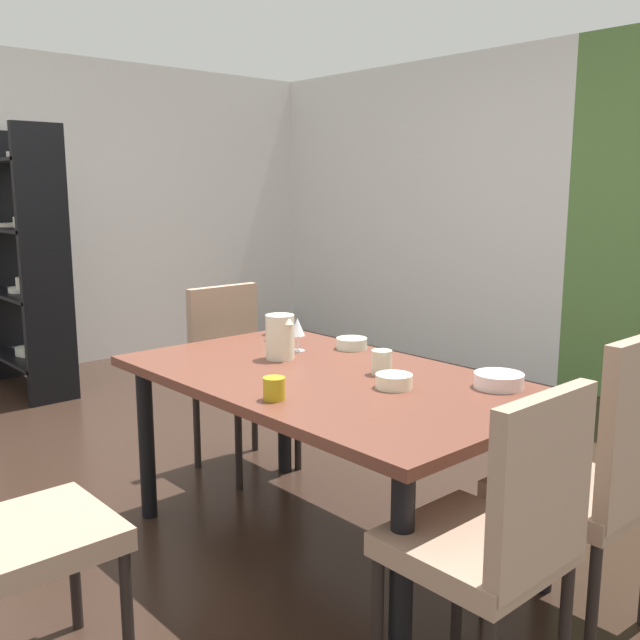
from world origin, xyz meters
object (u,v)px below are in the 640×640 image
(chair_right_far, at_px, (598,472))
(wine_glass_near_shelf, at_px, (297,328))
(dining_table, at_px, (326,395))
(cup_front, at_px, (274,389))
(serving_bowl_corner, at_px, (394,381))
(cup_center, at_px, (382,362))
(serving_bowl_east, at_px, (499,380))
(pitcher_south, at_px, (280,336))
(display_shelf, at_px, (22,263))
(chair_left_far, at_px, (237,366))
(serving_bowl_right, at_px, (352,343))
(chair_right_near, at_px, (499,532))
(cup_left, at_px, (274,327))
(wine_glass_north, at_px, (276,320))

(chair_right_far, distance_m, wine_glass_near_shelf, 1.42)
(dining_table, bearing_deg, cup_front, -70.31)
(serving_bowl_corner, xyz_separation_m, cup_center, (-0.17, 0.11, 0.02))
(serving_bowl_corner, bearing_deg, chair_right_far, 17.28)
(serving_bowl_east, xyz_separation_m, pitcher_south, (-0.89, -0.32, 0.07))
(dining_table, height_order, pitcher_south, pitcher_south)
(dining_table, bearing_deg, chair_right_far, 15.11)
(wine_glass_near_shelf, bearing_deg, display_shelf, -175.85)
(chair_left_far, height_order, serving_bowl_right, chair_left_far)
(chair_left_far, relative_size, pitcher_south, 4.95)
(chair_right_far, relative_size, wine_glass_near_shelf, 6.82)
(display_shelf, distance_m, serving_bowl_right, 3.00)
(wine_glass_near_shelf, bearing_deg, dining_table, -24.54)
(chair_right_near, xyz_separation_m, cup_left, (-1.75, 0.60, 0.24))
(pitcher_south, bearing_deg, wine_glass_near_shelf, 112.31)
(pitcher_south, bearing_deg, dining_table, -5.04)
(serving_bowl_corner, height_order, cup_front, cup_front)
(serving_bowl_east, xyz_separation_m, cup_front, (-0.43, -0.71, 0.01))
(wine_glass_north, bearing_deg, chair_right_far, 0.73)
(serving_bowl_corner, bearing_deg, cup_left, 165.53)
(cup_center, bearing_deg, display_shelf, -176.71)
(dining_table, distance_m, cup_center, 0.25)
(display_shelf, relative_size, cup_left, 24.16)
(serving_bowl_corner, distance_m, cup_left, 1.09)
(dining_table, xyz_separation_m, pitcher_south, (-0.33, 0.03, 0.18))
(serving_bowl_east, distance_m, cup_center, 0.46)
(chair_left_far, bearing_deg, serving_bowl_east, 92.75)
(chair_left_far, height_order, cup_center, chair_left_far)
(chair_left_far, height_order, cup_left, chair_left_far)
(wine_glass_near_shelf, bearing_deg, serving_bowl_corner, -9.95)
(chair_right_far, relative_size, serving_bowl_east, 5.68)
(dining_table, height_order, chair_right_far, chair_right_far)
(display_shelf, distance_m, pitcher_south, 2.90)
(chair_right_far, distance_m, pitcher_south, 1.38)
(dining_table, xyz_separation_m, chair_right_far, (1.00, 0.27, -0.09))
(pitcher_south, bearing_deg, chair_right_near, -12.76)
(serving_bowl_east, bearing_deg, display_shelf, -174.36)
(cup_center, xyz_separation_m, pitcher_south, (-0.47, -0.14, 0.05))
(chair_right_near, distance_m, serving_bowl_corner, 0.79)
(wine_glass_north, relative_size, serving_bowl_corner, 1.03)
(serving_bowl_right, height_order, pitcher_south, pitcher_south)
(display_shelf, distance_m, cup_front, 3.37)
(cup_center, height_order, pitcher_south, pitcher_south)
(dining_table, distance_m, wine_glass_north, 0.71)
(cup_left, bearing_deg, chair_right_far, -1.89)
(chair_left_far, distance_m, serving_bowl_right, 0.78)
(serving_bowl_corner, relative_size, cup_center, 1.41)
(dining_table, distance_m, cup_front, 0.41)
(chair_left_far, height_order, chair_right_far, chair_right_far)
(serving_bowl_corner, distance_m, serving_bowl_east, 0.39)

